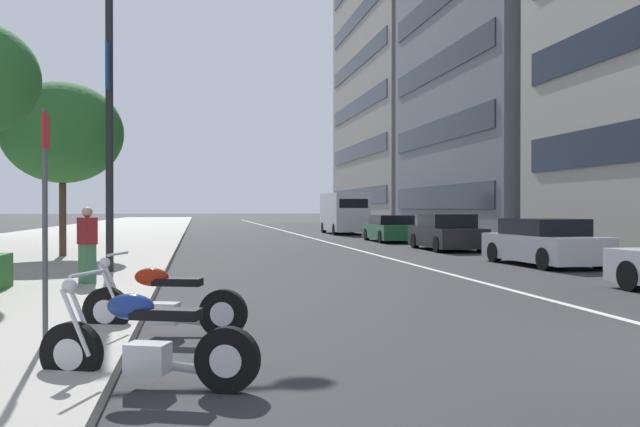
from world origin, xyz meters
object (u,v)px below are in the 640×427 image
street_lamp_with_banners (122,58)px  street_tree_far_plaza (62,133)px  car_approaching_light (447,233)px  delivery_van_ahead (344,212)px  parking_sign_by_curb (45,202)px  car_lead_in_lane (390,229)px  motorcycle_mid_row (162,305)px  pedestrian_on_plaza (87,245)px  motorcycle_nearest_camera (145,345)px  car_far_down_avenue (544,243)px

street_lamp_with_banners → street_tree_far_plaza: (5.78, 2.46, -1.22)m
car_approaching_light → delivery_van_ahead: delivery_van_ahead is taller
car_approaching_light → delivery_van_ahead: bearing=2.6°
parking_sign_by_curb → street_lamp_with_banners: size_ratio=0.31×
car_lead_in_lane → street_lamp_with_banners: 19.74m
motorcycle_mid_row → car_approaching_light: car_approaching_light is taller
car_approaching_light → parking_sign_by_curb: size_ratio=1.63×
street_lamp_with_banners → delivery_van_ahead: bearing=-23.4°
motorcycle_mid_row → parking_sign_by_curb: parking_sign_by_curb is taller
car_approaching_light → street_lamp_with_banners: (-8.61, 11.57, 4.63)m
car_lead_in_lane → street_tree_far_plaza: (-9.74, 13.73, 3.45)m
motorcycle_mid_row → pedestrian_on_plaza: pedestrian_on_plaza is taller
parking_sign_by_curb → pedestrian_on_plaza: size_ratio=1.71×
motorcycle_nearest_camera → street_lamp_with_banners: size_ratio=0.24×
motorcycle_nearest_camera → car_far_down_avenue: car_far_down_avenue is taller
car_lead_in_lane → street_tree_far_plaza: 17.19m
delivery_van_ahead → pedestrian_on_plaza: size_ratio=3.77×
car_approaching_light → street_tree_far_plaza: bearing=102.5°
motorcycle_mid_row → car_approaching_light: 19.32m
car_approaching_light → car_lead_in_lane: (6.92, 0.29, -0.03)m
motorcycle_mid_row → delivery_van_ahead: 34.87m
motorcycle_mid_row → car_lead_in_lane: car_lead_in_lane is taller
motorcycle_mid_row → street_lamp_with_banners: 9.26m
car_lead_in_lane → street_tree_far_plaza: size_ratio=0.84×
car_approaching_light → motorcycle_nearest_camera: bearing=152.6°
car_approaching_light → pedestrian_on_plaza: pedestrian_on_plaza is taller
motorcycle_nearest_camera → delivery_van_ahead: delivery_van_ahead is taller
motorcycle_mid_row → car_approaching_light: (16.37, -10.25, 0.26)m
car_far_down_avenue → street_tree_far_plaza: size_ratio=0.78×
delivery_van_ahead → pedestrian_on_plaza: 30.45m
street_lamp_with_banners → car_lead_in_lane: bearing=-36.0°
car_lead_in_lane → parking_sign_by_curb: bearing=156.4°
motorcycle_nearest_camera → parking_sign_by_curb: parking_sign_by_curb is taller
motorcycle_nearest_camera → parking_sign_by_curb: 2.50m
car_approaching_light → car_lead_in_lane: car_approaching_light is taller
street_lamp_with_banners → car_approaching_light: bearing=-53.3°
motorcycle_nearest_camera → street_lamp_with_banners: bearing=-62.5°
car_far_down_avenue → motorcycle_nearest_camera: bearing=135.5°
parking_sign_by_curb → pedestrian_on_plaza: parking_sign_by_curb is taller
delivery_van_ahead → street_tree_far_plaza: bearing=146.2°
parking_sign_by_curb → motorcycle_nearest_camera: bearing=-144.1°
car_approaching_light → delivery_van_ahead: 17.09m
parking_sign_by_curb → street_lamp_with_banners: street_lamp_with_banners is taller
car_far_down_avenue → parking_sign_by_curb: 15.35m
motorcycle_nearest_camera → motorcycle_mid_row: size_ratio=0.95×
motorcycle_mid_row → pedestrian_on_plaza: bearing=-53.8°
motorcycle_nearest_camera → delivery_van_ahead: (36.02, -9.85, 1.00)m
delivery_van_ahead → pedestrian_on_plaza: bearing=158.2°
motorcycle_nearest_camera → delivery_van_ahead: 37.36m
pedestrian_on_plaza → car_far_down_avenue: bearing=-16.9°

